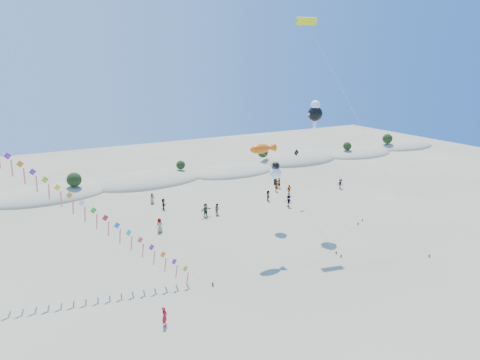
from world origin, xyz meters
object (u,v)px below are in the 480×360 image
fish_kite (263,149)px  flyer_foreground (165,316)px  kite_train (59,190)px  parafoil_kite (309,26)px

fish_kite → flyer_foreground: size_ratio=7.31×
kite_train → flyer_foreground: kite_train is taller
kite_train → fish_kite: (19.33, -2.01, 2.06)m
kite_train → parafoil_kite: bearing=2.4°
parafoil_kite → flyer_foreground: parafoil_kite is taller
kite_train → parafoil_kite: (26.91, 1.12, 14.43)m
fish_kite → flyer_foreground: fish_kite is taller
fish_kite → flyer_foreground: 18.95m
kite_train → parafoil_kite: size_ratio=0.88×
kite_train → fish_kite: kite_train is taller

